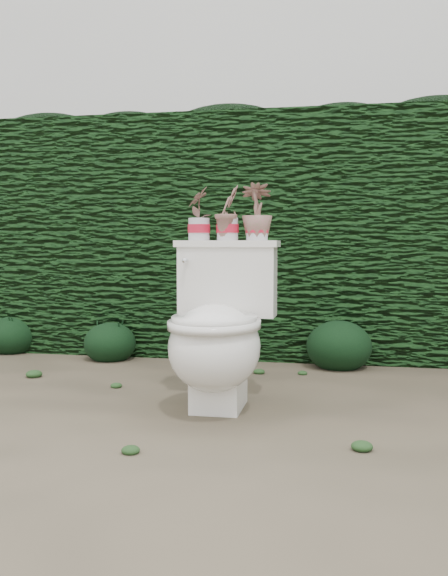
% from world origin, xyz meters
% --- Properties ---
extents(ground, '(60.00, 60.00, 0.00)m').
position_xyz_m(ground, '(0.00, 0.00, 0.00)').
color(ground, brown).
rests_on(ground, ground).
extents(hedge, '(8.00, 1.00, 1.60)m').
position_xyz_m(hedge, '(0.00, 1.60, 0.80)').
color(hedge, '#173D14').
rests_on(hedge, ground).
extents(house_wall, '(8.00, 3.50, 4.00)m').
position_xyz_m(house_wall, '(0.60, 6.00, 2.00)').
color(house_wall, silver).
rests_on(house_wall, ground).
extents(toilet, '(0.50, 0.68, 0.78)m').
position_xyz_m(toilet, '(0.21, -0.09, 0.36)').
color(toilet, white).
rests_on(toilet, ground).
extents(potted_plant_left, '(0.11, 0.14, 0.25)m').
position_xyz_m(potted_plant_left, '(0.06, 0.15, 0.90)').
color(potted_plant_left, '#247424').
rests_on(potted_plant_left, toilet).
extents(potted_plant_center, '(0.15, 0.17, 0.25)m').
position_xyz_m(potted_plant_center, '(0.20, 0.15, 0.90)').
color(potted_plant_center, '#247424').
rests_on(potted_plant_center, toilet).
extents(potted_plant_right, '(0.18, 0.18, 0.26)m').
position_xyz_m(potted_plant_right, '(0.35, 0.16, 0.91)').
color(potted_plant_right, '#247424').
rests_on(potted_plant_right, toilet).
extents(liriope_clump_1, '(0.35, 0.35, 0.28)m').
position_xyz_m(liriope_clump_1, '(-1.52, 1.13, 0.14)').
color(liriope_clump_1, black).
rests_on(liriope_clump_1, ground).
extents(liriope_clump_2, '(0.34, 0.34, 0.27)m').
position_xyz_m(liriope_clump_2, '(-0.74, 1.00, 0.14)').
color(liriope_clump_2, black).
rests_on(liriope_clump_2, ground).
extents(liriope_clump_3, '(0.34, 0.34, 0.27)m').
position_xyz_m(liriope_clump_3, '(-0.04, 1.02, 0.14)').
color(liriope_clump_3, black).
rests_on(liriope_clump_3, ground).
extents(liriope_clump_4, '(0.40, 0.40, 0.32)m').
position_xyz_m(liriope_clump_4, '(0.73, 1.02, 0.16)').
color(liriope_clump_4, black).
rests_on(liriope_clump_4, ground).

